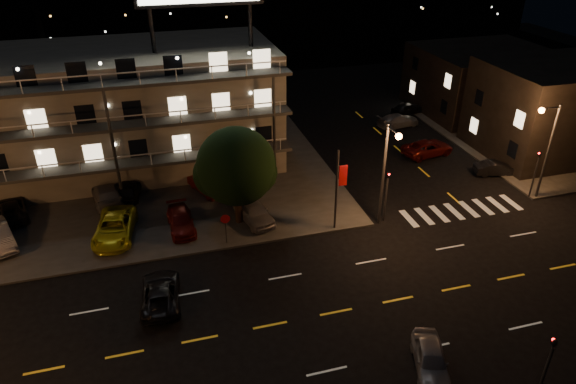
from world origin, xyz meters
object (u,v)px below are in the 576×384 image
object	(u,v)px
tree	(236,168)
road_car_east	(430,359)
lot_car_7	(107,193)
lot_car_4	(253,211)
side_car_0	(496,168)
road_car_west	(161,293)
lot_car_2	(115,227)

from	to	relation	value
tree	road_car_east	bearing A→B (deg)	-67.41
tree	lot_car_7	bearing A→B (deg)	149.02
lot_car_4	side_car_0	world-z (taller)	lot_car_4
lot_car_4	side_car_0	size ratio (longest dim) A/B	1.21
side_car_0	road_car_west	size ratio (longest dim) A/B	0.78
lot_car_7	road_car_east	bearing A→B (deg)	116.33
tree	lot_car_2	xyz separation A→B (m)	(-8.85, 0.39, -3.67)
lot_car_4	side_car_0	bearing A→B (deg)	-9.41
lot_car_2	road_car_west	distance (m)	8.27
side_car_0	road_car_east	bearing A→B (deg)	150.31
lot_car_7	road_car_east	world-z (taller)	lot_car_7
lot_car_7	side_car_0	xyz separation A→B (m)	(33.00, -4.03, -0.29)
side_car_0	lot_car_4	bearing A→B (deg)	107.66
lot_car_2	road_car_east	size ratio (longest dim) A/B	1.39
tree	lot_car_7	size ratio (longest dim) A/B	1.43
lot_car_4	road_car_east	world-z (taller)	lot_car_4
tree	lot_car_2	bearing A→B (deg)	177.49
lot_car_2	lot_car_4	bearing A→B (deg)	5.56
lot_car_2	lot_car_4	size ratio (longest dim) A/B	1.21
tree	road_car_east	xyz separation A→B (m)	(6.82, -16.39, -3.91)
lot_car_7	side_car_0	bearing A→B (deg)	162.88
lot_car_7	side_car_0	world-z (taller)	lot_car_7
lot_car_7	side_car_0	distance (m)	33.25
tree	lot_car_2	size ratio (longest dim) A/B	1.36
lot_car_2	road_car_west	size ratio (longest dim) A/B	1.15
lot_car_2	road_car_east	distance (m)	22.96
lot_car_4	road_car_west	distance (m)	10.31
tree	side_car_0	world-z (taller)	tree
lot_car_4	lot_car_7	distance (m)	12.18
side_car_0	road_car_west	xyz separation A→B (m)	(-29.63, -9.12, 0.05)
lot_car_2	side_car_0	world-z (taller)	lot_car_2
lot_car_7	road_car_west	size ratio (longest dim) A/B	1.09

